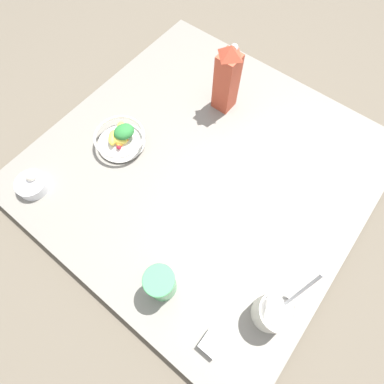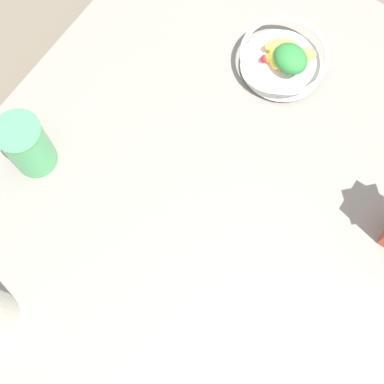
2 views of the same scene
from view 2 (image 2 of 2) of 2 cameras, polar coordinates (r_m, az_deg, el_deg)
ground_plane at (r=1.08m, az=6.70°, el=-2.13°), size 6.00×6.00×0.00m
countertop at (r=1.06m, az=6.82°, el=-1.84°), size 1.11×1.11×0.04m
fruit_bowl at (r=1.14m, az=9.79°, el=13.86°), size 0.18×0.18×0.09m
drinking_cup at (r=1.05m, az=-17.21°, el=4.84°), size 0.09×0.09×0.14m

